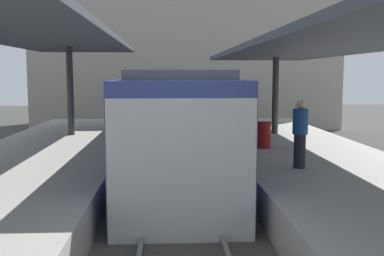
# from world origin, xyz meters

# --- Properties ---
(ground_plane) EXTENTS (80.00, 80.00, 0.00)m
(ground_plane) POSITION_xyz_m (0.00, 0.00, 0.00)
(ground_plane) COLOR #383835
(platform_right) EXTENTS (4.40, 28.00, 1.00)m
(platform_right) POSITION_xyz_m (3.80, 0.00, 0.50)
(platform_right) COLOR #ADA8A0
(platform_right) RESTS_ON ground_plane
(track_ballast) EXTENTS (3.20, 28.00, 0.20)m
(track_ballast) POSITION_xyz_m (0.00, 0.00, 0.10)
(track_ballast) COLOR #4C4742
(track_ballast) RESTS_ON ground_plane
(rail_near_side) EXTENTS (0.08, 28.00, 0.14)m
(rail_near_side) POSITION_xyz_m (-0.72, 0.00, 0.27)
(rail_near_side) COLOR slate
(rail_near_side) RESTS_ON track_ballast
(rail_far_side) EXTENTS (0.08, 28.00, 0.14)m
(rail_far_side) POSITION_xyz_m (0.72, 0.00, 0.27)
(rail_far_side) COLOR slate
(rail_far_side) RESTS_ON track_ballast
(commuter_train) EXTENTS (2.78, 15.55, 3.10)m
(commuter_train) POSITION_xyz_m (0.00, 6.23, 1.73)
(commuter_train) COLOR #38428C
(commuter_train) RESTS_ON track_ballast
(canopy_left) EXTENTS (4.18, 21.00, 3.38)m
(canopy_left) POSITION_xyz_m (-3.80, 1.40, 4.26)
(canopy_left) COLOR #333335
(canopy_left) RESTS_ON platform_left
(canopy_right) EXTENTS (4.18, 21.00, 3.03)m
(canopy_right) POSITION_xyz_m (3.80, 1.40, 3.91)
(canopy_right) COLOR #333335
(canopy_right) RESTS_ON platform_right
(litter_bin) EXTENTS (0.44, 0.44, 0.80)m
(litter_bin) POSITION_xyz_m (2.65, 4.22, 1.40)
(litter_bin) COLOR maroon
(litter_bin) RESTS_ON platform_right
(passenger_near_bench) EXTENTS (0.36, 0.36, 1.63)m
(passenger_near_bench) POSITION_xyz_m (2.88, 1.16, 1.84)
(passenger_near_bench) COLOR #232328
(passenger_near_bench) RESTS_ON platform_right
(station_building_backdrop) EXTENTS (18.00, 6.00, 11.00)m
(station_building_backdrop) POSITION_xyz_m (0.93, 20.00, 5.50)
(station_building_backdrop) COLOR #A89E8E
(station_building_backdrop) RESTS_ON ground_plane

